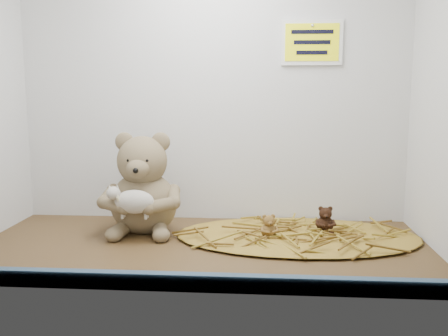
# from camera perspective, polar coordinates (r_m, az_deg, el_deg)

# --- Properties ---
(alcove_shell) EXTENTS (1.20, 0.60, 0.90)m
(alcove_shell) POSITION_cam_1_polar(r_m,az_deg,el_deg) (1.36, -2.18, 10.64)
(alcove_shell) COLOR #422B17
(alcove_shell) RESTS_ON ground
(front_rail) EXTENTS (1.19, 0.02, 0.04)m
(front_rail) POSITION_cam_1_polar(r_m,az_deg,el_deg) (1.06, -4.41, -12.84)
(front_rail) COLOR #38536B
(front_rail) RESTS_ON shelf_floor
(straw_bed) EXTENTS (0.68, 0.40, 0.01)m
(straw_bed) POSITION_cam_1_polar(r_m,az_deg,el_deg) (1.42, 8.37, -7.64)
(straw_bed) COLOR olive
(straw_bed) RESTS_ON shelf_floor
(main_teddy) EXTENTS (0.24, 0.26, 0.29)m
(main_teddy) POSITION_cam_1_polar(r_m,az_deg,el_deg) (1.46, -9.22, -1.65)
(main_teddy) COLOR #8B7555
(main_teddy) RESTS_ON shelf_floor
(toy_lamb) EXTENTS (0.14, 0.09, 0.09)m
(toy_lamb) POSITION_cam_1_polar(r_m,az_deg,el_deg) (1.36, -10.21, -3.82)
(toy_lamb) COLOR beige
(toy_lamb) RESTS_ON main_teddy
(mini_teddy_tan) EXTENTS (0.06, 0.07, 0.06)m
(mini_teddy_tan) POSITION_cam_1_polar(r_m,az_deg,el_deg) (1.37, 5.14, -6.48)
(mini_teddy_tan) COLOR olive
(mini_teddy_tan) RESTS_ON straw_bed
(mini_teddy_brown) EXTENTS (0.06, 0.06, 0.07)m
(mini_teddy_brown) POSITION_cam_1_polar(r_m,az_deg,el_deg) (1.45, 11.50, -5.61)
(mini_teddy_brown) COLOR black
(mini_teddy_brown) RESTS_ON straw_bed
(wall_sign) EXTENTS (0.16, 0.01, 0.11)m
(wall_sign) POSITION_cam_1_polar(r_m,az_deg,el_deg) (1.56, 10.01, 13.95)
(wall_sign) COLOR #F8F90C
(wall_sign) RESTS_ON back_wall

